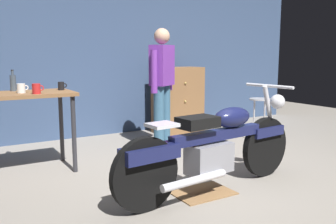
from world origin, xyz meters
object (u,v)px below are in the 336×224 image
object	(u,v)px
person_standing	(162,82)
mug_black_matte	(61,86)
shop_stool	(260,108)
bottle	(13,82)
motorcycle	(215,146)
wooden_dresser	(178,100)
mug_red_diner	(37,89)
mug_white_ceramic	(21,88)

from	to	relation	value
person_standing	mug_black_matte	world-z (taller)	person_standing
shop_stool	mug_black_matte	world-z (taller)	mug_black_matte
shop_stool	bottle	distance (m)	3.53
motorcycle	wooden_dresser	distance (m)	2.78
person_standing	mug_red_diner	size ratio (longest dim) A/B	13.82
shop_stool	bottle	xyz separation A→B (m)	(-3.47, 0.36, 0.50)
motorcycle	person_standing	bearing A→B (deg)	69.85
shop_stool	mug_white_ceramic	distance (m)	3.46
shop_stool	mug_white_ceramic	size ratio (longest dim) A/B	5.34
mug_black_matte	bottle	size ratio (longest dim) A/B	0.43
mug_white_ceramic	bottle	distance (m)	0.28
mug_black_matte	person_standing	bearing A→B (deg)	7.83
wooden_dresser	mug_white_ceramic	world-z (taller)	wooden_dresser
shop_stool	wooden_dresser	xyz separation A→B (m)	(-0.79, 1.12, 0.05)
mug_red_diner	mug_black_matte	world-z (taller)	mug_red_diner
motorcycle	mug_white_ceramic	distance (m)	2.14
motorcycle	person_standing	distance (m)	1.92
mug_black_matte	motorcycle	bearing A→B (deg)	-57.75
mug_black_matte	mug_white_ceramic	bearing A→B (deg)	-165.66
mug_black_matte	bottle	xyz separation A→B (m)	(-0.50, 0.16, 0.05)
motorcycle	wooden_dresser	bearing A→B (deg)	59.04
mug_black_matte	bottle	bearing A→B (deg)	162.46
bottle	mug_white_ceramic	bearing A→B (deg)	-81.78
shop_stool	person_standing	bearing A→B (deg)	165.03
motorcycle	wooden_dresser	size ratio (longest dim) A/B	1.99
person_standing	mug_black_matte	size ratio (longest dim) A/B	16.04
person_standing	shop_stool	size ratio (longest dim) A/B	2.61
person_standing	bottle	distance (m)	1.97
wooden_dresser	bottle	distance (m)	2.82
wooden_dresser	bottle	xyz separation A→B (m)	(-2.68, -0.76, 0.45)
person_standing	mug_red_diner	distance (m)	1.87
person_standing	wooden_dresser	xyz separation A→B (m)	(0.72, 0.71, -0.38)
mug_red_diner	mug_white_ceramic	distance (m)	0.21
motorcycle	mug_white_ceramic	size ratio (longest dim) A/B	18.23
wooden_dresser	mug_white_ceramic	bearing A→B (deg)	-158.70
motorcycle	mug_red_diner	size ratio (longest dim) A/B	18.09
shop_stool	mug_white_ceramic	world-z (taller)	mug_white_ceramic
mug_white_ceramic	mug_red_diner	bearing A→B (deg)	-54.19
shop_stool	mug_black_matte	distance (m)	3.02
wooden_dresser	mug_white_ceramic	xyz separation A→B (m)	(-2.65, -1.03, 0.40)
person_standing	motorcycle	bearing A→B (deg)	41.93
motorcycle	bottle	bearing A→B (deg)	124.87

